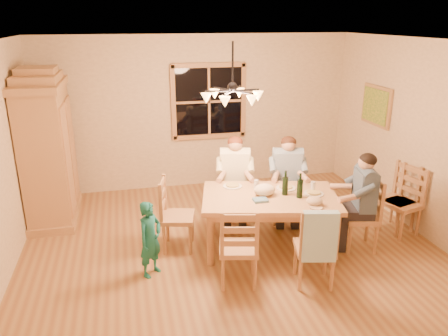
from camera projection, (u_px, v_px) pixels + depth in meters
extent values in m
plane|color=brown|center=(231.00, 248.00, 5.90)|extent=(5.50, 5.50, 0.00)
cube|color=white|center=(233.00, 41.00, 5.02)|extent=(5.50, 5.00, 0.02)
cube|color=tan|center=(198.00, 113.00, 7.76)|extent=(5.50, 0.02, 2.70)
cube|color=tan|center=(424.00, 140.00, 6.05)|extent=(0.02, 5.00, 2.70)
cube|color=black|center=(209.00, 101.00, 7.72)|extent=(1.20, 0.03, 1.20)
cube|color=#AC7C4B|center=(209.00, 102.00, 7.70)|extent=(1.30, 0.06, 1.30)
cube|color=#9C7943|center=(376.00, 106.00, 7.07)|extent=(0.04, 0.78, 0.64)
cube|color=#1E6B2D|center=(375.00, 106.00, 7.06)|extent=(0.02, 0.68, 0.54)
cylinder|color=black|center=(233.00, 64.00, 5.10)|extent=(0.02, 0.02, 0.53)
sphere|color=black|center=(232.00, 87.00, 5.19)|extent=(0.12, 0.12, 0.12)
cylinder|color=black|center=(245.00, 90.00, 5.24)|extent=(0.34, 0.02, 0.02)
cone|color=#FFB259|center=(258.00, 96.00, 5.30)|extent=(0.13, 0.13, 0.12)
cylinder|color=black|center=(236.00, 89.00, 5.35)|extent=(0.19, 0.31, 0.02)
cone|color=#FFB259|center=(239.00, 93.00, 5.52)|extent=(0.13, 0.13, 0.12)
cylinder|color=black|center=(223.00, 89.00, 5.31)|extent=(0.19, 0.31, 0.02)
cone|color=#FFB259|center=(215.00, 94.00, 5.45)|extent=(0.13, 0.13, 0.12)
cylinder|color=black|center=(219.00, 91.00, 5.17)|extent=(0.34, 0.02, 0.02)
cone|color=#FFB259|center=(206.00, 98.00, 5.16)|extent=(0.13, 0.13, 0.12)
cylinder|color=black|center=(229.00, 93.00, 5.06)|extent=(0.19, 0.31, 0.02)
cone|color=#FFB259|center=(225.00, 102.00, 4.94)|extent=(0.13, 0.13, 0.12)
cylinder|color=black|center=(242.00, 92.00, 5.09)|extent=(0.19, 0.31, 0.02)
cone|color=#FFB259|center=(252.00, 101.00, 5.01)|extent=(0.13, 0.13, 0.12)
cube|color=#9C7943|center=(48.00, 156.00, 6.52)|extent=(0.60, 1.30, 2.00)
cube|color=#9C7943|center=(39.00, 85.00, 6.18)|extent=(0.66, 1.40, 0.10)
cube|color=#9C7943|center=(38.00, 78.00, 6.14)|extent=(0.58, 1.00, 0.12)
cube|color=#9C7943|center=(37.00, 71.00, 6.11)|extent=(0.52, 0.55, 0.10)
cube|color=#AC7C4B|center=(68.00, 161.00, 6.28)|extent=(0.03, 0.55, 1.60)
cube|color=#AC7C4B|center=(72.00, 148.00, 6.89)|extent=(0.03, 0.55, 1.60)
cube|color=#9C7943|center=(56.00, 213.00, 6.83)|extent=(0.66, 1.40, 0.12)
cube|color=#B77F51|center=(270.00, 198.00, 5.69)|extent=(1.94, 1.43, 0.06)
cube|color=#AC7C4B|center=(270.00, 203.00, 5.71)|extent=(1.76, 1.25, 0.10)
cylinder|color=#AC7C4B|center=(210.00, 240.00, 5.40)|extent=(0.09, 0.09, 0.70)
cylinder|color=#AC7C4B|center=(335.00, 240.00, 5.41)|extent=(0.09, 0.09, 0.70)
cylinder|color=#AC7C4B|center=(212.00, 211.00, 6.22)|extent=(0.09, 0.09, 0.70)
cylinder|color=#AC7C4B|center=(320.00, 210.00, 6.22)|extent=(0.09, 0.09, 0.70)
cube|color=#AC7C4B|center=(235.00, 194.00, 6.56)|extent=(0.52, 0.51, 0.06)
cube|color=#AC7C4B|center=(235.00, 177.00, 6.47)|extent=(0.38, 0.13, 0.54)
cube|color=#AC7C4B|center=(286.00, 193.00, 6.56)|extent=(0.52, 0.51, 0.06)
cube|color=#AC7C4B|center=(287.00, 177.00, 6.47)|extent=(0.38, 0.13, 0.54)
cube|color=#AC7C4B|center=(239.00, 248.00, 5.00)|extent=(0.52, 0.51, 0.06)
cube|color=#AC7C4B|center=(239.00, 227.00, 4.91)|extent=(0.38, 0.13, 0.54)
cube|color=#AC7C4B|center=(314.00, 248.00, 5.00)|extent=(0.52, 0.51, 0.06)
cube|color=#AC7C4B|center=(316.00, 227.00, 4.91)|extent=(0.38, 0.13, 0.54)
cube|color=#AC7C4B|center=(178.00, 217.00, 5.77)|extent=(0.51, 0.52, 0.06)
cube|color=#AC7C4B|center=(177.00, 199.00, 5.69)|extent=(0.13, 0.38, 0.54)
cube|color=#AC7C4B|center=(360.00, 217.00, 5.78)|extent=(0.51, 0.52, 0.06)
cube|color=#AC7C4B|center=(363.00, 198.00, 5.69)|extent=(0.13, 0.38, 0.54)
cube|color=#F8F1BF|center=(235.00, 169.00, 6.43)|extent=(0.44, 0.30, 0.52)
cube|color=#262328|center=(235.00, 189.00, 6.53)|extent=(0.46, 0.49, 0.14)
sphere|color=tan|center=(235.00, 144.00, 6.30)|extent=(0.21, 0.21, 0.21)
ellipsoid|color=#592614|center=(235.00, 142.00, 6.29)|extent=(0.22, 0.22, 0.17)
cube|color=#305C84|center=(287.00, 169.00, 6.43)|extent=(0.44, 0.30, 0.52)
cube|color=#262328|center=(286.00, 189.00, 6.53)|extent=(0.46, 0.49, 0.14)
sphere|color=tan|center=(289.00, 144.00, 6.31)|extent=(0.21, 0.21, 0.21)
ellipsoid|color=#381E11|center=(289.00, 142.00, 6.30)|extent=(0.22, 0.22, 0.17)
cube|color=#45586F|center=(363.00, 190.00, 5.66)|extent=(0.30, 0.44, 0.52)
cube|color=#262328|center=(361.00, 212.00, 5.76)|extent=(0.49, 0.46, 0.14)
sphere|color=tan|center=(367.00, 162.00, 5.53)|extent=(0.21, 0.21, 0.21)
ellipsoid|color=black|center=(367.00, 160.00, 5.52)|extent=(0.22, 0.22, 0.17)
cube|color=#99C5D0|center=(320.00, 237.00, 4.74)|extent=(0.39, 0.18, 0.58)
cylinder|color=black|center=(285.00, 183.00, 5.66)|extent=(0.08, 0.08, 0.33)
cylinder|color=black|center=(300.00, 186.00, 5.57)|extent=(0.08, 0.08, 0.33)
cylinder|color=white|center=(232.00, 186.00, 5.97)|extent=(0.26, 0.26, 0.02)
cylinder|color=white|center=(286.00, 188.00, 5.91)|extent=(0.26, 0.26, 0.02)
cylinder|color=white|center=(314.00, 194.00, 5.71)|extent=(0.26, 0.26, 0.02)
cylinder|color=silver|center=(256.00, 185.00, 5.84)|extent=(0.06, 0.06, 0.14)
cylinder|color=silver|center=(313.00, 187.00, 5.79)|extent=(0.06, 0.06, 0.14)
ellipsoid|color=tan|center=(315.00, 201.00, 5.37)|extent=(0.20, 0.20, 0.11)
cube|color=slate|center=(260.00, 200.00, 5.50)|extent=(0.21, 0.18, 0.03)
ellipsoid|color=beige|center=(264.00, 190.00, 5.66)|extent=(0.28, 0.22, 0.15)
imported|color=#176965|center=(150.00, 239.00, 5.16)|extent=(0.40, 0.40, 0.94)
cube|color=#AC7C4B|center=(402.00, 205.00, 6.17)|extent=(0.52, 0.53, 0.06)
cube|color=#AC7C4B|center=(404.00, 187.00, 6.08)|extent=(0.15, 0.38, 0.54)
cube|color=#AC7C4B|center=(396.00, 201.00, 6.28)|extent=(0.54, 0.55, 0.06)
cube|color=#AC7C4B|center=(399.00, 184.00, 6.19)|extent=(0.17, 0.38, 0.54)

